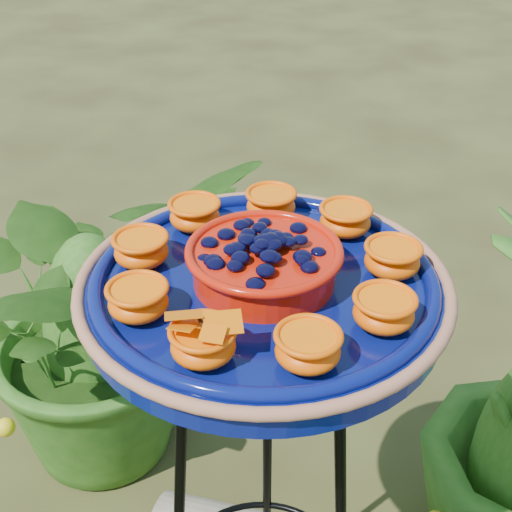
{
  "coord_description": "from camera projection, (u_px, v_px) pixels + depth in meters",
  "views": [
    {
      "loc": [
        0.25,
        -0.7,
        1.58
      ],
      "look_at": [
        -0.0,
        0.1,
        1.05
      ],
      "focal_mm": 50.0,
      "sensor_mm": 36.0,
      "label": 1
    }
  ],
  "objects": [
    {
      "name": "shrub_back_left",
      "position": [
        95.0,
        312.0,
        1.88
      ],
      "size": [
        1.01,
        1.05,
        0.89
      ],
      "primitive_type": "imported",
      "rotation": [
        0.0,
        0.0,
        1.05
      ],
      "color": "#265316",
      "rests_on": "ground"
    },
    {
      "name": "tripod_stand",
      "position": [
        262.0,
        490.0,
        1.21
      ],
      "size": [
        0.43,
        0.43,
        0.98
      ],
      "rotation": [
        0.0,
        0.0,
        0.23
      ],
      "color": "black",
      "rests_on": "ground"
    },
    {
      "name": "feeder_dish",
      "position": [
        264.0,
        282.0,
        0.98
      ],
      "size": [
        0.6,
        0.6,
        0.12
      ],
      "rotation": [
        0.0,
        0.0,
        0.23
      ],
      "color": "#071056",
      "rests_on": "tripod_stand"
    }
  ]
}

